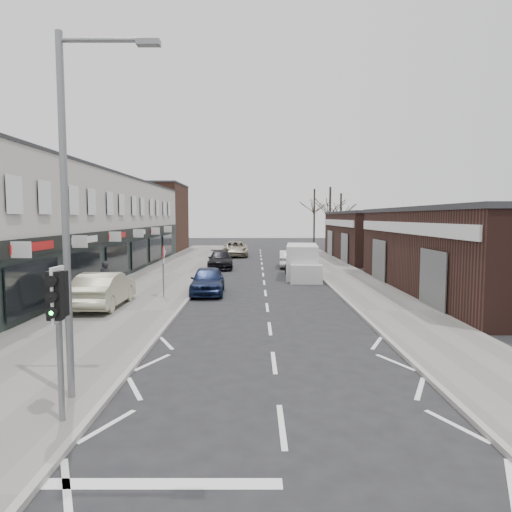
{
  "coord_description": "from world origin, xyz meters",
  "views": [
    {
      "loc": [
        -0.52,
        -10.82,
        4.19
      ],
      "look_at": [
        -0.52,
        7.61,
        2.6
      ],
      "focal_mm": 32.0,
      "sensor_mm": 36.0,
      "label": 1
    }
  ],
  "objects_px": {
    "street_lamp": "(73,197)",
    "warning_sign": "(164,256)",
    "parked_car_left_c": "(235,249)",
    "traffic_light": "(58,308)",
    "parked_car_right_a": "(289,259)",
    "white_van": "(302,262)",
    "sedan_on_pavement": "(104,289)",
    "parked_car_right_b": "(302,257)",
    "parked_car_left_a": "(208,280)",
    "parked_car_left_b": "(220,260)",
    "pedestrian": "(106,280)"
  },
  "relations": [
    {
      "from": "white_van",
      "to": "parked_car_right_b",
      "type": "relative_size",
      "value": 1.41
    },
    {
      "from": "parked_car_left_b",
      "to": "street_lamp",
      "type": "bearing_deg",
      "value": -95.54
    },
    {
      "from": "parked_car_left_a",
      "to": "parked_car_left_b",
      "type": "distance_m",
      "value": 12.16
    },
    {
      "from": "parked_car_left_c",
      "to": "parked_car_right_a",
      "type": "distance_m",
      "value": 11.64
    },
    {
      "from": "warning_sign",
      "to": "white_van",
      "type": "xyz_separation_m",
      "value": [
        7.81,
        8.25,
        -1.13
      ]
    },
    {
      "from": "street_lamp",
      "to": "parked_car_right_a",
      "type": "distance_m",
      "value": 28.71
    },
    {
      "from": "parked_car_left_a",
      "to": "parked_car_left_c",
      "type": "relative_size",
      "value": 0.76
    },
    {
      "from": "street_lamp",
      "to": "warning_sign",
      "type": "bearing_deg",
      "value": 92.84
    },
    {
      "from": "parked_car_right_a",
      "to": "parked_car_right_b",
      "type": "height_order",
      "value": "parked_car_right_b"
    },
    {
      "from": "pedestrian",
      "to": "parked_car_left_c",
      "type": "bearing_deg",
      "value": -94.04
    },
    {
      "from": "pedestrian",
      "to": "street_lamp",
      "type": "bearing_deg",
      "value": 113.35
    },
    {
      "from": "sedan_on_pavement",
      "to": "parked_car_right_b",
      "type": "relative_size",
      "value": 1.14
    },
    {
      "from": "parked_car_left_c",
      "to": "parked_car_right_b",
      "type": "bearing_deg",
      "value": -56.94
    },
    {
      "from": "pedestrian",
      "to": "parked_car_left_b",
      "type": "xyz_separation_m",
      "value": [
        4.64,
        14.09,
        -0.35
      ]
    },
    {
      "from": "pedestrian",
      "to": "sedan_on_pavement",
      "type": "bearing_deg",
      "value": 113.88
    },
    {
      "from": "sedan_on_pavement",
      "to": "white_van",
      "type": "bearing_deg",
      "value": -133.87
    },
    {
      "from": "parked_car_left_a",
      "to": "parked_car_left_b",
      "type": "xyz_separation_m",
      "value": [
        -0.25,
        12.16,
        -0.03
      ]
    },
    {
      "from": "sedan_on_pavement",
      "to": "parked_car_right_a",
      "type": "distance_m",
      "value": 19.76
    },
    {
      "from": "traffic_light",
      "to": "parked_car_left_c",
      "type": "distance_m",
      "value": 39.48
    },
    {
      "from": "white_van",
      "to": "parked_car_right_b",
      "type": "xyz_separation_m",
      "value": [
        0.85,
        8.21,
        -0.35
      ]
    },
    {
      "from": "warning_sign",
      "to": "parked_car_left_c",
      "type": "relative_size",
      "value": 0.47
    },
    {
      "from": "traffic_light",
      "to": "warning_sign",
      "type": "xyz_separation_m",
      "value": [
        -0.76,
        14.02,
        -0.21
      ]
    },
    {
      "from": "parked_car_left_a",
      "to": "parked_car_right_a",
      "type": "xyz_separation_m",
      "value": [
        5.35,
        13.11,
        -0.03
      ]
    },
    {
      "from": "pedestrian",
      "to": "parked_car_right_a",
      "type": "relative_size",
      "value": 0.44
    },
    {
      "from": "warning_sign",
      "to": "sedan_on_pavement",
      "type": "relative_size",
      "value": 0.56
    },
    {
      "from": "traffic_light",
      "to": "white_van",
      "type": "height_order",
      "value": "traffic_light"
    },
    {
      "from": "parked_car_left_b",
      "to": "parked_car_right_b",
      "type": "bearing_deg",
      "value": 17.38
    },
    {
      "from": "warning_sign",
      "to": "parked_car_right_a",
      "type": "relative_size",
      "value": 0.63
    },
    {
      "from": "parked_car_right_a",
      "to": "pedestrian",
      "type": "bearing_deg",
      "value": 58.78
    },
    {
      "from": "sedan_on_pavement",
      "to": "traffic_light",
      "type": "bearing_deg",
      "value": 103.89
    },
    {
      "from": "warning_sign",
      "to": "parked_car_left_c",
      "type": "height_order",
      "value": "warning_sign"
    },
    {
      "from": "sedan_on_pavement",
      "to": "parked_car_left_a",
      "type": "bearing_deg",
      "value": -136.25
    },
    {
      "from": "white_van",
      "to": "parked_car_right_a",
      "type": "xyz_separation_m",
      "value": [
        -0.45,
        6.58,
        -0.37
      ]
    },
    {
      "from": "traffic_light",
      "to": "parked_car_left_c",
      "type": "height_order",
      "value": "traffic_light"
    },
    {
      "from": "traffic_light",
      "to": "pedestrian",
      "type": "relative_size",
      "value": 1.66
    },
    {
      "from": "parked_car_left_a",
      "to": "parked_car_left_b",
      "type": "relative_size",
      "value": 0.89
    },
    {
      "from": "street_lamp",
      "to": "pedestrian",
      "type": "xyz_separation_m",
      "value": [
        -3.52,
        12.59,
        -3.56
      ]
    },
    {
      "from": "sedan_on_pavement",
      "to": "parked_car_right_a",
      "type": "bearing_deg",
      "value": -119.69
    },
    {
      "from": "traffic_light",
      "to": "parked_car_right_a",
      "type": "relative_size",
      "value": 0.72
    },
    {
      "from": "parked_car_left_b",
      "to": "parked_car_right_b",
      "type": "xyz_separation_m",
      "value": [
        6.9,
        2.58,
        0.02
      ]
    },
    {
      "from": "street_lamp",
      "to": "white_van",
      "type": "relative_size",
      "value": 1.33
    },
    {
      "from": "white_van",
      "to": "parked_car_right_a",
      "type": "relative_size",
      "value": 1.4
    },
    {
      "from": "parked_car_right_b",
      "to": "parked_car_left_c",
      "type": "bearing_deg",
      "value": -60.61
    },
    {
      "from": "parked_car_left_c",
      "to": "parked_car_right_a",
      "type": "xyz_separation_m",
      "value": [
        4.9,
        -10.56,
        -0.08
      ]
    },
    {
      "from": "street_lamp",
      "to": "parked_car_right_a",
      "type": "height_order",
      "value": "street_lamp"
    },
    {
      "from": "sedan_on_pavement",
      "to": "parked_car_right_a",
      "type": "height_order",
      "value": "sedan_on_pavement"
    },
    {
      "from": "traffic_light",
      "to": "white_van",
      "type": "xyz_separation_m",
      "value": [
        7.05,
        22.27,
        -1.34
      ]
    },
    {
      "from": "parked_car_left_b",
      "to": "parked_car_right_b",
      "type": "distance_m",
      "value": 7.37
    },
    {
      "from": "street_lamp",
      "to": "parked_car_left_c",
      "type": "xyz_separation_m",
      "value": [
        1.82,
        38.19,
        -3.83
      ]
    },
    {
      "from": "traffic_light",
      "to": "sedan_on_pavement",
      "type": "bearing_deg",
      "value": 104.52
    }
  ]
}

